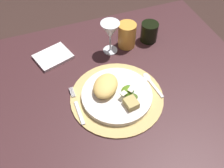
% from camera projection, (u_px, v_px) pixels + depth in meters
% --- Properties ---
extents(dining_table, '(1.11, 0.90, 0.74)m').
position_uv_depth(dining_table, '(112.00, 112.00, 1.04)').
color(dining_table, '#3B1F21').
rests_on(dining_table, ground).
extents(placemat, '(0.33, 0.33, 0.01)m').
position_uv_depth(placemat, '(117.00, 97.00, 0.93)').
color(placemat, tan).
rests_on(placemat, dining_table).
extents(dinner_plate, '(0.25, 0.25, 0.02)m').
position_uv_depth(dinner_plate, '(117.00, 95.00, 0.92)').
color(dinner_plate, silver).
rests_on(dinner_plate, placemat).
extents(pasta_serving, '(0.14, 0.14, 0.04)m').
position_uv_depth(pasta_serving, '(106.00, 86.00, 0.91)').
color(pasta_serving, '#E7BB5F').
rests_on(pasta_serving, dinner_plate).
extents(salad_greens, '(0.07, 0.08, 0.03)m').
position_uv_depth(salad_greens, '(129.00, 92.00, 0.90)').
color(salad_greens, '#4E771A').
rests_on(salad_greens, dinner_plate).
extents(bread_piece, '(0.05, 0.05, 0.02)m').
position_uv_depth(bread_piece, '(131.00, 103.00, 0.87)').
color(bread_piece, tan).
rests_on(bread_piece, dinner_plate).
extents(fork, '(0.01, 0.17, 0.00)m').
position_uv_depth(fork, '(77.00, 107.00, 0.89)').
color(fork, silver).
rests_on(fork, placemat).
extents(spoon, '(0.03, 0.13, 0.01)m').
position_uv_depth(spoon, '(150.00, 81.00, 0.97)').
color(spoon, silver).
rests_on(spoon, placemat).
extents(napkin, '(0.17, 0.15, 0.01)m').
position_uv_depth(napkin, '(53.00, 57.00, 1.06)').
color(napkin, white).
rests_on(napkin, dining_table).
extents(wine_glass, '(0.08, 0.08, 0.14)m').
position_uv_depth(wine_glass, '(110.00, 32.00, 1.01)').
color(wine_glass, silver).
rests_on(wine_glass, dining_table).
extents(amber_tumbler, '(0.07, 0.07, 0.11)m').
position_uv_depth(amber_tumbler, '(127.00, 35.00, 1.07)').
color(amber_tumbler, gold).
rests_on(amber_tumbler, dining_table).
extents(dark_tumbler, '(0.07, 0.07, 0.08)m').
position_uv_depth(dark_tumbler, '(149.00, 32.00, 1.10)').
color(dark_tumbler, black).
rests_on(dark_tumbler, dining_table).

